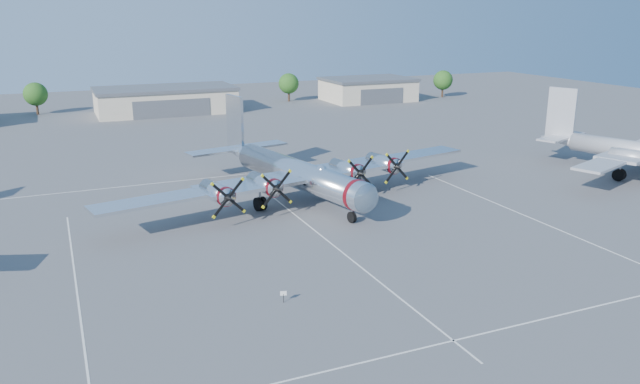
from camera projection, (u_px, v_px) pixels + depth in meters
name	position (u px, v px, depth m)	size (l,w,h in m)	color
ground	(319.00, 234.00, 59.70)	(260.00, 260.00, 0.00)	#555558
parking_lines	(327.00, 240.00, 58.15)	(60.00, 50.08, 0.01)	silver
hangar_center	(166.00, 100.00, 131.24)	(28.60, 14.60, 5.40)	beige
hangar_east	(368.00, 89.00, 149.53)	(20.60, 14.60, 5.40)	beige
tree_west	(35.00, 94.00, 128.39)	(4.80, 4.80, 6.64)	#382619
tree_east	(289.00, 84.00, 147.58)	(4.80, 4.80, 6.64)	#382619
tree_far_east	(443.00, 80.00, 155.00)	(4.80, 4.80, 6.64)	#382619
main_bomber_b29	(293.00, 198.00, 71.47)	(46.49, 31.80, 10.28)	white
twin_engine_east	(624.00, 172.00, 83.00)	(32.66, 23.48, 10.35)	#ADAEB2
info_placard	(283.00, 295.00, 45.43)	(0.47, 0.15, 0.90)	black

